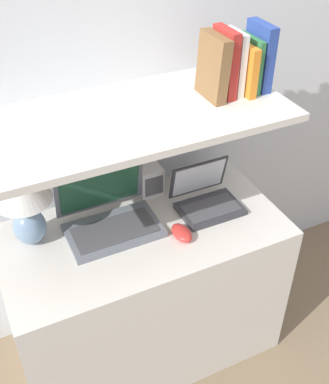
% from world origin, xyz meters
% --- Properties ---
extents(wall_back, '(6.00, 0.05, 2.40)m').
position_xyz_m(wall_back, '(0.00, 0.64, 1.20)').
color(wall_back, silver).
rests_on(wall_back, ground_plane).
extents(desk, '(1.13, 0.58, 0.73)m').
position_xyz_m(desk, '(0.00, 0.29, 0.37)').
color(desk, silver).
rests_on(desk, ground_plane).
extents(back_riser, '(1.13, 0.04, 1.18)m').
position_xyz_m(back_riser, '(0.00, 0.60, 0.59)').
color(back_riser, silver).
rests_on(back_riser, ground_plane).
extents(shelf, '(1.13, 0.52, 0.03)m').
position_xyz_m(shelf, '(0.00, 0.36, 1.20)').
color(shelf, silver).
rests_on(shelf, back_riser).
extents(table_lamp, '(0.21, 0.21, 0.33)m').
position_xyz_m(table_lamp, '(-0.41, 0.41, 0.95)').
color(table_lamp, '#7593B2').
rests_on(table_lamp, desk).
extents(laptop_large, '(0.37, 0.28, 0.23)m').
position_xyz_m(laptop_large, '(-0.11, 0.37, 0.78)').
color(laptop_large, slate).
rests_on(laptop_large, desk).
extents(laptop_small, '(0.26, 0.22, 0.18)m').
position_xyz_m(laptop_small, '(0.30, 0.31, 0.77)').
color(laptop_small, '#333338').
rests_on(laptop_small, desk).
extents(computer_mouse, '(0.07, 0.12, 0.04)m').
position_xyz_m(computer_mouse, '(0.12, 0.19, 0.75)').
color(computer_mouse, red).
rests_on(computer_mouse, desk).
extents(router_box, '(0.10, 0.09, 0.13)m').
position_xyz_m(router_box, '(0.13, 0.50, 0.80)').
color(router_box, white).
rests_on(router_box, desk).
extents(book_blue, '(0.04, 0.14, 0.24)m').
position_xyz_m(book_blue, '(0.52, 0.36, 1.33)').
color(book_blue, '#284293').
rests_on(book_blue, shelf).
extents(book_green, '(0.02, 0.14, 0.20)m').
position_xyz_m(book_green, '(0.48, 0.36, 1.31)').
color(book_green, '#2D7042').
rests_on(book_green, shelf).
extents(book_orange, '(0.03, 0.18, 0.18)m').
position_xyz_m(book_orange, '(0.44, 0.36, 1.30)').
color(book_orange, orange).
rests_on(book_orange, shelf).
extents(book_white, '(0.03, 0.12, 0.23)m').
position_xyz_m(book_white, '(0.41, 0.36, 1.33)').
color(book_white, silver).
rests_on(book_white, shelf).
extents(book_red, '(0.04, 0.14, 0.24)m').
position_xyz_m(book_red, '(0.37, 0.36, 1.33)').
color(book_red, '#A82823').
rests_on(book_red, shelf).
extents(book_brown, '(0.05, 0.16, 0.23)m').
position_xyz_m(book_brown, '(0.32, 0.36, 1.33)').
color(book_brown, brown).
rests_on(book_brown, shelf).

